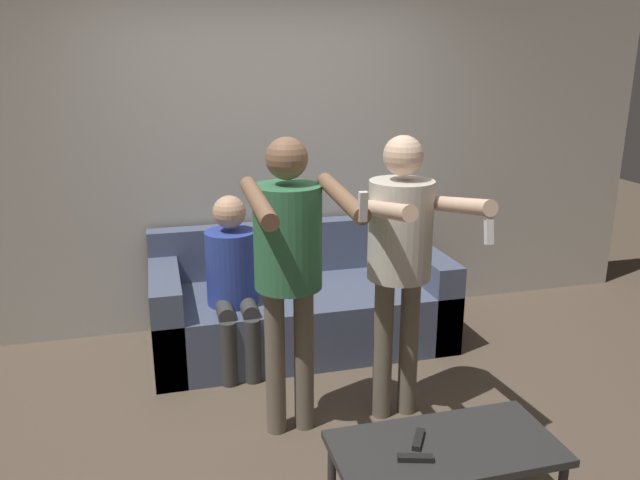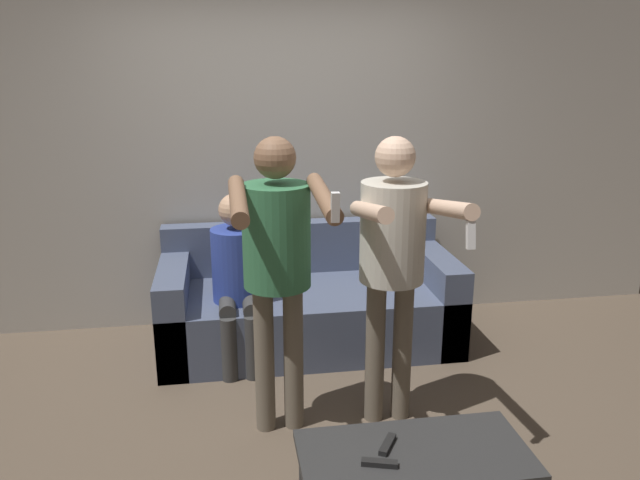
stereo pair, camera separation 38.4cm
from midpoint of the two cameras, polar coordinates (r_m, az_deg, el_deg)
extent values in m
plane|color=brown|center=(3.72, -3.16, -16.74)|extent=(14.00, 14.00, 0.00)
cube|color=#B7B2A8|center=(4.77, -7.50, 8.05)|extent=(6.40, 0.06, 2.70)
cube|color=#4C5670|center=(4.58, -4.13, -7.01)|extent=(2.10, 0.96, 0.43)
cube|color=#4C5670|center=(4.80, -5.14, -0.65)|extent=(2.10, 0.16, 0.39)
cube|color=#4C5670|center=(4.47, -16.26, -6.73)|extent=(0.20, 0.96, 0.65)
cube|color=#4C5670|center=(4.79, 7.10, -4.62)|extent=(0.20, 0.96, 0.65)
cylinder|color=#6B6051|center=(3.49, -7.32, -11.02)|extent=(0.11, 0.11, 0.86)
cylinder|color=#6B6051|center=(3.51, -4.67, -10.76)|extent=(0.11, 0.11, 0.86)
cylinder|color=#337047|center=(3.24, -6.36, 0.23)|extent=(0.36, 0.36, 0.55)
sphere|color=brown|center=(3.15, -6.59, 7.40)|extent=(0.22, 0.22, 0.22)
cylinder|color=brown|center=(2.86, -9.54, 3.43)|extent=(0.08, 0.61, 0.12)
cylinder|color=brown|center=(2.92, -1.74, 3.93)|extent=(0.08, 0.61, 0.12)
cube|color=white|center=(2.63, -0.22, 3.02)|extent=(0.04, 0.04, 0.13)
cylinder|color=#6B6051|center=(3.62, 2.72, -9.95)|extent=(0.11, 0.11, 0.85)
cylinder|color=#6B6051|center=(3.66, 5.12, -9.64)|extent=(0.11, 0.11, 0.85)
cylinder|color=beige|center=(3.39, 4.16, 0.88)|extent=(0.35, 0.35, 0.55)
sphere|color=beige|center=(3.30, 4.30, 7.69)|extent=(0.21, 0.21, 0.21)
cylinder|color=beige|center=(3.02, 2.48, 2.70)|extent=(0.08, 0.59, 0.18)
cylinder|color=beige|center=(3.15, 9.33, 3.10)|extent=(0.08, 0.59, 0.18)
cube|color=white|center=(2.91, 11.59, 0.82)|extent=(0.04, 0.05, 0.13)
cylinder|color=#383838|center=(4.10, -11.05, -10.19)|extent=(0.11, 0.11, 0.43)
cylinder|color=#383838|center=(4.11, -8.89, -10.01)|extent=(0.11, 0.11, 0.43)
cylinder|color=#383838|center=(4.15, -11.40, -6.20)|extent=(0.11, 0.32, 0.11)
cylinder|color=#383838|center=(4.15, -9.28, -6.03)|extent=(0.11, 0.32, 0.11)
cylinder|color=#2D429E|center=(4.22, -10.69, -2.51)|extent=(0.34, 0.34, 0.50)
sphere|color=tan|center=(4.12, -10.96, 2.50)|extent=(0.22, 0.22, 0.22)
cube|color=#2D2D2D|center=(2.88, 7.50, -18.47)|extent=(0.99, 0.49, 0.04)
cylinder|color=#2D2D2D|center=(3.05, -2.77, -20.86)|extent=(0.04, 0.04, 0.37)
cylinder|color=#2D2D2D|center=(3.32, 13.63, -17.87)|extent=(0.04, 0.04, 0.37)
cube|color=black|center=(2.76, 4.55, -19.38)|extent=(0.15, 0.08, 0.02)
cube|color=black|center=(2.87, 5.03, -17.80)|extent=(0.11, 0.15, 0.02)
camera|label=1|loc=(0.19, -92.86, -0.84)|focal=35.00mm
camera|label=2|loc=(0.19, 87.14, 0.84)|focal=35.00mm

